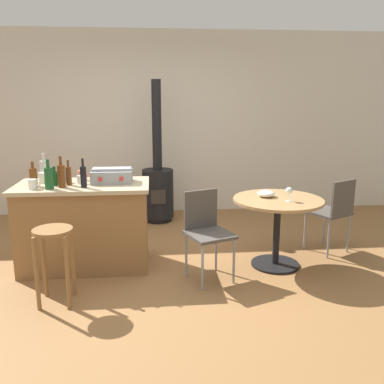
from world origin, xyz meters
TOP-DOWN VIEW (x-y plane):
  - ground_plane at (0.00, 0.00)m, footprint 8.80×8.80m
  - back_wall at (0.00, 2.45)m, footprint 8.00×0.10m
  - kitchen_island at (-0.67, 0.31)m, footprint 1.35×0.71m
  - wooden_stool at (-0.80, -0.49)m, footprint 0.33×0.33m
  - dining_table at (1.33, 0.13)m, footprint 0.92×0.92m
  - folding_chair_near at (2.07, 0.43)m, footprint 0.54×0.54m
  - folding_chair_far at (0.56, -0.10)m, footprint 0.52×0.52m
  - wood_stove at (0.12, 1.88)m, footprint 0.44×0.45m
  - toolbox at (-0.37, 0.35)m, footprint 0.41×0.28m
  - bottle_0 at (-0.94, 0.10)m, footprint 0.08×0.08m
  - bottle_1 at (-1.13, 0.26)m, footprint 0.07×0.07m
  - bottle_2 at (-0.93, 0.27)m, footprint 0.08×0.08m
  - bottle_3 at (-0.79, 0.27)m, footprint 0.06×0.06m
  - bottle_4 at (-1.09, 0.54)m, footprint 0.08×0.08m
  - bottle_5 at (-0.84, 0.16)m, footprint 0.07×0.07m
  - bottle_6 at (-0.62, 0.13)m, footprint 0.06×0.06m
  - cup_0 at (-1.08, 0.41)m, footprint 0.11×0.08m
  - cup_1 at (-0.86, 0.41)m, footprint 0.12×0.08m
  - cup_2 at (-0.70, 0.52)m, footprint 0.12×0.08m
  - cup_3 at (-0.68, 0.33)m, footprint 0.11×0.07m
  - cup_4 at (-1.10, 0.11)m, footprint 0.12×0.08m
  - wine_glass at (1.40, 0.01)m, footprint 0.07×0.07m
  - serving_bowl at (1.22, 0.21)m, footprint 0.18×0.18m

SIDE VIEW (x-z plane):
  - ground_plane at x=0.00m, z-range 0.00..0.00m
  - kitchen_island at x=-0.67m, z-range 0.00..0.89m
  - wooden_stool at x=-0.80m, z-range 0.15..0.82m
  - wood_stove at x=0.12m, z-range -0.48..1.50m
  - folding_chair_near at x=2.07m, z-range 0.08..0.94m
  - folding_chair_far at x=0.56m, z-range 0.08..0.94m
  - dining_table at x=1.33m, z-range 0.19..0.92m
  - serving_bowl at x=1.22m, z-range 0.73..0.80m
  - wine_glass at x=1.40m, z-range 0.77..0.91m
  - cup_3 at x=-0.68m, z-range 0.89..0.97m
  - cup_4 at x=-1.10m, z-range 0.89..0.98m
  - cup_2 at x=-0.70m, z-range 0.89..0.99m
  - cup_1 at x=-0.86m, z-range 0.89..0.99m
  - cup_0 at x=-1.08m, z-range 0.89..0.99m
  - toolbox at x=-0.37m, z-range 0.88..1.04m
  - bottle_2 at x=-0.93m, z-range 0.87..1.06m
  - bottle_1 at x=-1.13m, z-range 0.86..1.11m
  - bottle_3 at x=-0.79m, z-range 0.86..1.11m
  - bottle_6 at x=-0.62m, z-range 0.85..1.14m
  - bottle_4 at x=-1.09m, z-range 0.85..1.14m
  - bottle_0 at x=-0.94m, z-range 0.85..1.14m
  - bottle_5 at x=-0.84m, z-range 0.85..1.16m
  - back_wall at x=0.00m, z-range 0.00..2.70m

